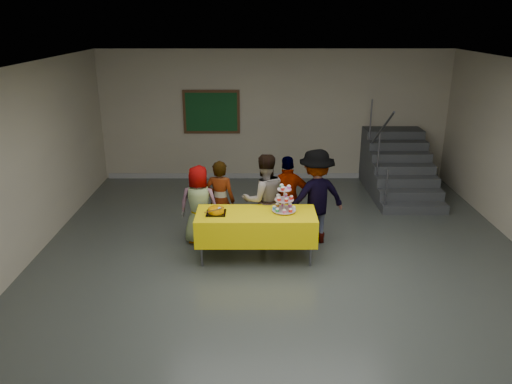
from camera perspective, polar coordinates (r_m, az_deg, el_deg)
room_shell at (r=6.64m, az=3.76°, el=5.97°), size 10.00×10.04×3.02m
bake_table at (r=7.87m, az=0.00°, el=-3.88°), size 1.88×0.78×0.77m
cupcake_stand at (r=7.81m, az=3.23°, el=-1.14°), size 0.38×0.38×0.44m
bear_cake at (r=7.78m, az=-4.59°, el=-2.06°), size 0.32×0.36×0.12m
schoolchild_a at (r=8.44m, az=-6.53°, el=-1.47°), size 0.71×0.50×1.36m
schoolchild_b at (r=8.51m, az=-4.13°, el=-1.00°), size 0.57×0.43×1.42m
schoolchild_c at (r=8.34m, az=0.94°, el=-0.83°), size 0.89×0.77×1.56m
schoolchild_d at (r=8.51m, az=3.66°, el=-0.74°), size 0.89×0.42×1.48m
schoolchild_e at (r=8.41m, az=6.83°, el=-0.56°), size 1.20×0.92×1.63m
staircase at (r=11.46m, az=15.80°, el=2.57°), size 1.30×2.40×2.04m
noticeboard at (r=11.62m, az=-5.11°, el=9.10°), size 1.30×0.05×1.00m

